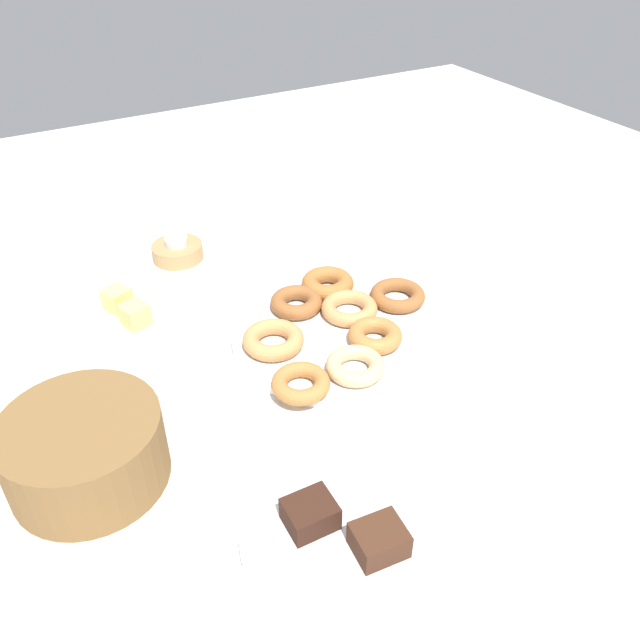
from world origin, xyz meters
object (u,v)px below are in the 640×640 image
donut_5 (273,340)px  candle_holder (178,252)px  donut_2 (296,302)px  donut_plate (337,334)px  donut_1 (375,336)px  fruit_bowl (134,324)px  brownie_near (379,540)px  melon_chunk_left (135,315)px  basket (85,450)px  cake_plate (347,535)px  donut_3 (301,383)px  brownie_far (310,514)px  donut_0 (398,295)px  donut_6 (355,366)px  tealight (176,241)px  donut_7 (349,308)px  donut_4 (328,284)px  melon_chunk_right (118,299)px

donut_5 → candle_holder: 0.35m
donut_5 → donut_2: bearing=-47.1°
candle_holder → donut_plate: bearing=-159.4°
donut_1 → fruit_bowl: bearing=54.0°
donut_1 → donut_2: (0.14, 0.06, -0.00)m
brownie_near → melon_chunk_left: (0.50, 0.11, 0.02)m
basket → melon_chunk_left: (0.24, -0.13, 0.01)m
donut_2 → melon_chunk_left: size_ratio=2.36×
donut_1 → cake_plate: size_ratio=0.35×
donut_3 → cake_plate: donut_3 is taller
brownie_far → donut_5: bearing=-18.9°
donut_0 → donut_6: bearing=127.2°
tealight → fruit_bowl: bearing=143.9°
fruit_bowl → brownie_near: bearing=-168.1°
donut_2 → donut_7: (-0.06, -0.07, -0.00)m
donut_4 → melon_chunk_right: bearing=74.5°
donut_0 → fruit_bowl: 0.43m
donut_0 → brownie_far: bearing=132.9°
donut_4 → donut_7: 0.08m
donut_7 → donut_3: bearing=128.3°
donut_7 → tealight: 0.38m
melon_chunk_left → melon_chunk_right: same height
tealight → melon_chunk_right: size_ratio=1.18×
donut_7 → donut_4: bearing=-3.4°
donut_4 → donut_1: bearing=176.6°
brownie_near → basket: size_ratio=0.29×
donut_1 → cake_plate: (-0.27, 0.21, -0.02)m
donut_3 → donut_5: donut_5 is taller
brownie_far → tealight: 0.66m
donut_plate → donut_1: donut_1 is taller
cake_plate → brownie_far: brownie_far is taller
donut_2 → basket: (-0.18, 0.38, 0.02)m
donut_1 → melon_chunk_left: (0.20, 0.31, 0.03)m
donut_2 → tealight: tealight is taller
donut_7 → melon_chunk_left: melon_chunk_left is taller
donut_0 → basket: basket is taller
donut_3 → fruit_bowl: donut_3 is taller
brownie_near → cake_plate: bearing=26.6°
donut_5 → fruit_bowl: 0.23m
brownie_far → donut_plate: bearing=-35.4°
tealight → donut_plate: bearing=-159.4°
donut_5 → brownie_near: size_ratio=1.70×
donut_0 → fruit_bowl: donut_0 is taller
donut_plate → cake_plate: bearing=151.0°
donut_3 → donut_plate: bearing=-50.3°
donut_0 → donut_3: size_ratio=1.11×
cake_plate → melon_chunk_right: 0.53m
brownie_far → fruit_bowl: size_ratio=0.34×
brownie_near → candle_holder: size_ratio=0.58×
donut_plate → tealight: bearing=20.6°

